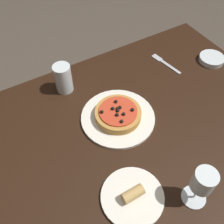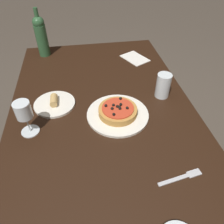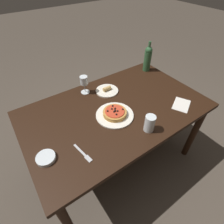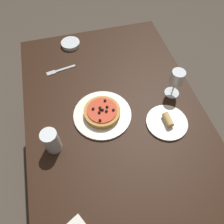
% 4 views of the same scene
% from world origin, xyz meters
% --- Properties ---
extents(ground_plane, '(14.00, 14.00, 0.00)m').
position_xyz_m(ground_plane, '(0.00, 0.00, 0.00)').
color(ground_plane, '#4C4238').
extents(dining_table, '(1.47, 0.90, 0.73)m').
position_xyz_m(dining_table, '(0.00, 0.00, 0.65)').
color(dining_table, black).
rests_on(dining_table, ground_plane).
extents(dinner_plate, '(0.29, 0.29, 0.01)m').
position_xyz_m(dinner_plate, '(0.06, 0.07, 0.74)').
color(dinner_plate, white).
rests_on(dinner_plate, dining_table).
extents(pizza, '(0.18, 0.18, 0.05)m').
position_xyz_m(pizza, '(0.06, 0.07, 0.76)').
color(pizza, '#BC843D').
rests_on(pizza, dinner_plate).
extents(wine_glass, '(0.08, 0.08, 0.16)m').
position_xyz_m(wine_glass, '(0.10, -0.33, 0.84)').
color(wine_glass, silver).
rests_on(wine_glass, dining_table).
extents(water_cup, '(0.07, 0.07, 0.13)m').
position_xyz_m(water_cup, '(-0.06, 0.32, 0.79)').
color(water_cup, silver).
rests_on(water_cup, dining_table).
extents(side_bowl, '(0.12, 0.12, 0.02)m').
position_xyz_m(side_bowl, '(0.63, 0.14, 0.74)').
color(side_bowl, silver).
rests_on(side_bowl, dining_table).
extents(fork, '(0.05, 0.17, 0.00)m').
position_xyz_m(fork, '(0.42, 0.24, 0.73)').
color(fork, '#B7B7BC').
rests_on(fork, dining_table).
extents(side_plate, '(0.20, 0.20, 0.05)m').
position_xyz_m(side_plate, '(-0.07, -0.23, 0.74)').
color(side_plate, white).
rests_on(side_plate, dining_table).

